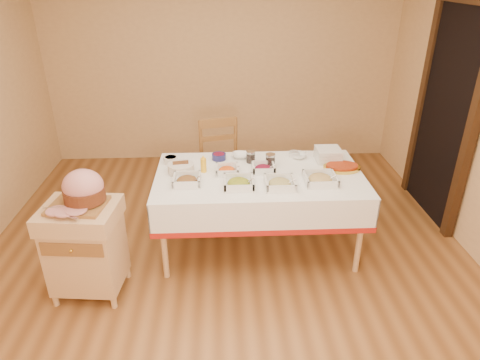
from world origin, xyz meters
name	(u,v)px	position (x,y,z in m)	size (l,w,h in m)	color
room_shell	(225,127)	(0.00, 0.00, 1.30)	(5.00, 5.00, 5.00)	brown
doorway	(447,112)	(2.20, 0.90, 1.11)	(0.09, 1.10, 2.20)	black
dining_table	(259,190)	(0.30, 0.30, 0.60)	(1.82, 1.02, 0.76)	tan
butcher_cart	(85,245)	(-1.10, -0.27, 0.45)	(0.60, 0.52, 0.79)	tan
dining_chair	(222,166)	(-0.02, 1.05, 0.51)	(0.53, 0.51, 0.98)	#8E5E2E
ham_on_board	(83,191)	(-1.06, -0.23, 0.91)	(0.43, 0.41, 0.28)	#8E5E2E
serving_dish_a	(187,180)	(-0.32, 0.14, 0.79)	(0.23, 0.23, 0.10)	silver
serving_dish_b	(239,183)	(0.11, 0.07, 0.79)	(0.25, 0.25, 0.10)	silver
serving_dish_c	(280,183)	(0.45, 0.05, 0.79)	(0.24, 0.24, 0.10)	silver
serving_dish_d	(320,179)	(0.80, 0.11, 0.79)	(0.26, 0.26, 0.10)	silver
serving_dish_e	(227,170)	(0.02, 0.33, 0.79)	(0.21, 0.20, 0.10)	silver
serving_dish_f	(263,168)	(0.34, 0.36, 0.79)	(0.21, 0.20, 0.09)	silver
small_bowl_left	(171,160)	(-0.50, 0.58, 0.79)	(0.13, 0.13, 0.06)	silver
small_bowl_mid	(219,156)	(-0.05, 0.64, 0.79)	(0.13, 0.13, 0.06)	navy
small_bowl_right	(294,154)	(0.67, 0.67, 0.79)	(0.10, 0.10, 0.05)	silver
bowl_white_imported	(241,155)	(0.15, 0.68, 0.78)	(0.16, 0.16, 0.04)	silver
bowl_small_imported	(299,156)	(0.70, 0.64, 0.78)	(0.15, 0.15, 0.05)	silver
preserve_jar_left	(251,157)	(0.24, 0.56, 0.81)	(0.09, 0.09, 0.11)	silver
preserve_jar_right	(270,161)	(0.41, 0.47, 0.81)	(0.09, 0.09, 0.11)	silver
mustard_bottle	(204,164)	(-0.19, 0.37, 0.83)	(0.05, 0.05, 0.16)	yellow
bread_basket	(181,168)	(-0.39, 0.36, 0.80)	(0.23, 0.23, 0.10)	silver
plate_stack	(328,155)	(0.96, 0.55, 0.82)	(0.22, 0.22, 0.12)	silver
brass_platter	(342,167)	(1.05, 0.36, 0.78)	(0.33, 0.24, 0.04)	gold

